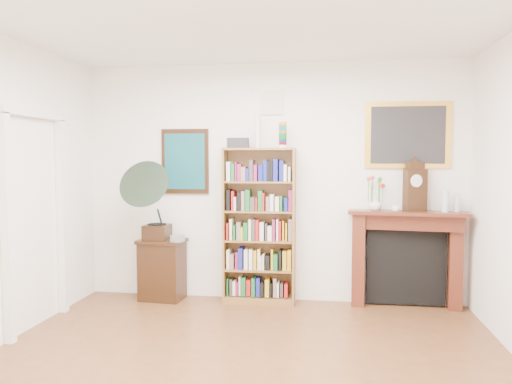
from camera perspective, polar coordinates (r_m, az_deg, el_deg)
room at (r=3.45m, az=-2.88°, el=-0.98°), size 4.51×5.01×2.81m
door_casing at (r=5.41m, az=-23.81°, el=-0.99°), size 0.08×1.02×2.17m
teal_poster at (r=6.09m, az=-8.11°, el=3.48°), size 0.58×0.04×0.78m
small_picture at (r=5.92m, az=1.78°, el=10.29°), size 0.26×0.04×0.30m
gilt_painting at (r=5.92m, az=16.94°, el=6.24°), size 0.95×0.04×0.75m
bookshelf at (r=5.79m, az=0.37°, el=-2.86°), size 0.84×0.31×2.08m
side_cabinet at (r=6.13m, az=-10.66°, el=-8.69°), size 0.56×0.43×0.72m
fireplace at (r=5.93m, az=16.80°, el=-6.44°), size 1.33×0.44×1.10m
gramophone at (r=5.88m, az=-11.80°, el=-0.47°), size 0.58×0.72×0.94m
cd_stack at (r=5.86m, az=-8.95°, el=-5.25°), size 0.15×0.15×0.08m
mantel_clock at (r=5.83m, az=17.72°, el=0.49°), size 0.27×0.20×0.55m
flower_vase at (r=5.80m, az=13.48°, el=-1.34°), size 0.16×0.16×0.15m
teacup at (r=5.71m, az=15.69°, el=-1.83°), size 0.09×0.09×0.07m
bottle_left at (r=5.85m, az=20.80°, el=-0.99°), size 0.07×0.07×0.24m
bottle_right at (r=5.93m, az=21.97°, el=-1.14°), size 0.06×0.06×0.20m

